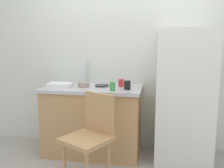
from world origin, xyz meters
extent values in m
cube|color=silver|center=(0.00, 1.00, 1.24)|extent=(4.80, 0.10, 2.49)
cube|color=tan|center=(-0.36, 0.65, 0.40)|extent=(1.15, 0.60, 0.80)
cube|color=#B7B7BC|center=(-0.36, 0.65, 0.82)|extent=(1.19, 0.64, 0.04)
cylinder|color=#B7B7BC|center=(-0.50, 0.90, 0.99)|extent=(0.02, 0.02, 0.30)
cube|color=silver|center=(0.72, 0.66, 0.77)|extent=(0.63, 0.57, 1.53)
cylinder|color=tan|center=(-0.44, -0.15, 0.23)|extent=(0.04, 0.04, 0.45)
cylinder|color=tan|center=(-0.30, 0.12, 0.23)|extent=(0.04, 0.04, 0.45)
cylinder|color=tan|center=(-0.03, -0.03, 0.23)|extent=(0.04, 0.04, 0.45)
cube|color=tan|center=(-0.24, -0.09, 0.47)|extent=(0.54, 0.54, 0.04)
cube|color=tan|center=(-0.15, 0.07, 0.69)|extent=(0.33, 0.20, 0.40)
cube|color=white|center=(-0.75, 0.57, 0.87)|extent=(0.28, 0.20, 0.05)
cylinder|color=gray|center=(-0.47, 0.61, 0.87)|extent=(0.14, 0.14, 0.06)
cylinder|color=#2D2D2D|center=(-0.26, 0.70, 0.85)|extent=(0.17, 0.17, 0.02)
cylinder|color=green|center=(-0.08, 0.44, 0.89)|extent=(0.06, 0.06, 0.10)
cylinder|color=black|center=(0.07, 0.55, 0.89)|extent=(0.08, 0.08, 0.10)
cylinder|color=red|center=(-0.02, 0.72, 0.89)|extent=(0.07, 0.07, 0.09)
camera|label=1|loc=(0.40, -2.25, 1.38)|focal=39.99mm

